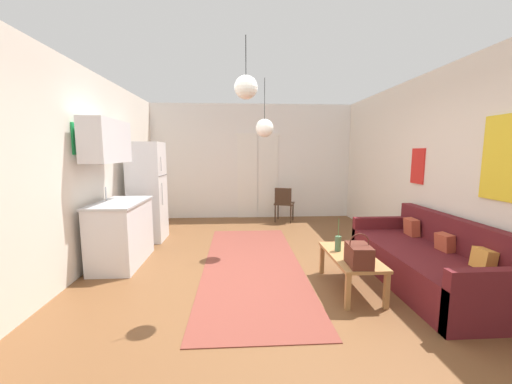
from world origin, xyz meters
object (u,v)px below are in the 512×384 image
(couch, at_px, (429,263))
(coffee_table, at_px, (351,259))
(handbag, at_px, (359,255))
(refrigerator, at_px, (147,192))
(accent_chair, at_px, (284,202))
(bamboo_vase, at_px, (338,243))
(pendant_lamp_far, at_px, (265,128))
(pendant_lamp_near, at_px, (246,87))

(couch, height_order, coffee_table, couch)
(handbag, height_order, refrigerator, refrigerator)
(handbag, distance_m, refrigerator, 3.88)
(coffee_table, xyz_separation_m, accent_chair, (-0.27, 3.47, 0.10))
(bamboo_vase, distance_m, handbag, 0.48)
(couch, xyz_separation_m, pendant_lamp_far, (-1.91, 1.42, 1.72))
(handbag, relative_size, refrigerator, 0.20)
(coffee_table, relative_size, handbag, 2.95)
(bamboo_vase, bearing_deg, refrigerator, 144.17)
(couch, relative_size, accent_chair, 2.74)
(bamboo_vase, xyz_separation_m, pendant_lamp_near, (-1.12, -0.33, 1.74))
(bamboo_vase, relative_size, accent_chair, 0.50)
(pendant_lamp_near, xyz_separation_m, pendant_lamp_far, (0.34, 1.70, -0.27))
(handbag, relative_size, pendant_lamp_far, 0.39)
(refrigerator, xyz_separation_m, pendant_lamp_near, (1.73, -2.39, 1.36))
(couch, xyz_separation_m, pendant_lamp_near, (-2.24, -0.27, 1.99))
(pendant_lamp_near, bearing_deg, bamboo_vase, 16.70)
(refrigerator, bearing_deg, pendant_lamp_near, -54.05)
(bamboo_vase, relative_size, handbag, 1.15)
(accent_chair, bearing_deg, handbag, 112.05)
(coffee_table, bearing_deg, couch, 4.12)
(handbag, height_order, accent_chair, accent_chair)
(couch, xyz_separation_m, coffee_table, (-1.01, -0.07, 0.10))
(accent_chair, bearing_deg, refrigerator, 44.16)
(coffee_table, xyz_separation_m, pendant_lamp_near, (-1.23, -0.20, 1.89))
(couch, xyz_separation_m, accent_chair, (-1.28, 3.40, 0.19))
(pendant_lamp_near, bearing_deg, accent_chair, 75.31)
(refrigerator, distance_m, pendant_lamp_far, 2.44)
(couch, distance_m, accent_chair, 3.64)
(handbag, distance_m, accent_chair, 3.82)
(couch, height_order, pendant_lamp_near, pendant_lamp_near)
(handbag, height_order, pendant_lamp_far, pendant_lamp_far)
(accent_chair, bearing_deg, pendant_lamp_far, 91.19)
(bamboo_vase, height_order, pendant_lamp_near, pendant_lamp_near)
(coffee_table, bearing_deg, accent_chair, 94.38)
(coffee_table, relative_size, refrigerator, 0.58)
(handbag, distance_m, pendant_lamp_far, 2.49)
(refrigerator, bearing_deg, coffee_table, -36.51)
(handbag, xyz_separation_m, accent_chair, (-0.22, 3.81, -0.07))
(bamboo_vase, relative_size, refrigerator, 0.23)
(handbag, bearing_deg, accent_chair, 93.26)
(couch, relative_size, refrigerator, 1.23)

